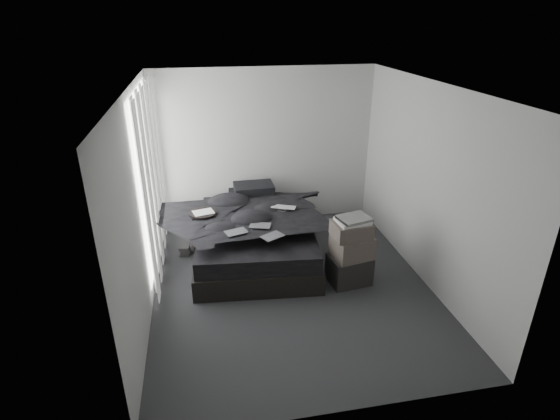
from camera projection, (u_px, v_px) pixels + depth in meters
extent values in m
cube|color=#2F2F32|center=(291.00, 285.00, 5.89)|extent=(3.60, 4.20, 0.01)
cube|color=white|center=(293.00, 87.00, 4.81)|extent=(3.60, 4.20, 0.01)
cube|color=beige|center=(265.00, 148.00, 7.23)|extent=(3.60, 0.01, 2.60)
cube|color=beige|center=(348.00, 295.00, 3.47)|extent=(3.60, 0.01, 2.60)
cube|color=beige|center=(140.00, 207.00, 5.05)|extent=(0.01, 4.20, 2.60)
cube|color=beige|center=(428.00, 186.00, 5.65)|extent=(0.01, 4.20, 2.60)
cube|color=white|center=(148.00, 176.00, 5.83)|extent=(0.02, 2.00, 2.30)
cube|color=white|center=(153.00, 181.00, 5.87)|extent=(0.06, 2.12, 2.48)
cube|color=black|center=(256.00, 247.00, 6.52)|extent=(1.88, 2.37, 0.30)
cube|color=black|center=(255.00, 231.00, 6.41)|extent=(1.81, 2.30, 0.24)
imported|color=black|center=(255.00, 217.00, 6.26)|extent=(1.81, 2.04, 0.26)
cube|color=black|center=(249.00, 196.00, 7.11)|extent=(0.71, 0.51, 0.15)
cube|color=black|center=(254.00, 188.00, 7.03)|extent=(0.63, 0.44, 0.14)
imported|color=silver|center=(283.00, 204.00, 6.33)|extent=(0.42, 0.35, 0.03)
cube|color=black|center=(236.00, 226.00, 5.69)|extent=(0.32, 0.26, 0.01)
cube|color=black|center=(260.00, 220.00, 5.86)|extent=(0.32, 0.26, 0.01)
cube|color=black|center=(272.00, 230.00, 5.58)|extent=(0.34, 0.30, 0.01)
cylinder|color=black|center=(204.00, 235.00, 6.39)|extent=(0.43, 0.43, 0.74)
cube|color=white|center=(203.00, 212.00, 6.23)|extent=(0.33, 0.27, 0.01)
cube|color=black|center=(185.00, 249.00, 6.62)|extent=(0.15, 0.21, 0.15)
cube|color=black|center=(349.00, 269.00, 5.88)|extent=(0.58, 0.48, 0.39)
cube|color=#524741|center=(352.00, 247.00, 5.73)|extent=(0.56, 0.48, 0.30)
cube|color=#524741|center=(351.00, 230.00, 5.63)|extent=(0.50, 0.42, 0.21)
cube|color=silver|center=(353.00, 221.00, 5.58)|extent=(0.44, 0.37, 0.04)
cube|color=silver|center=(354.00, 218.00, 5.56)|extent=(0.45, 0.39, 0.04)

